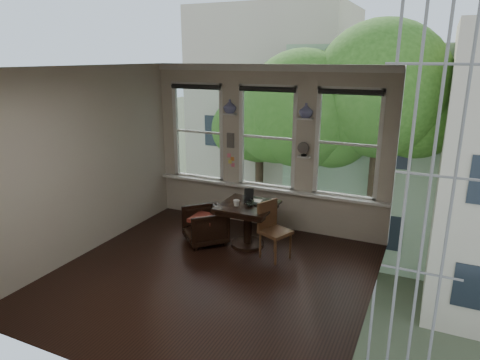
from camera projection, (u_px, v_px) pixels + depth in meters
The scene contains 25 objects.
ground at pixel (211, 276), 6.34m from camera, with size 4.50×4.50×0.00m, color black.
ceiling at pixel (207, 67), 5.50m from camera, with size 4.50×4.50×0.00m, color silver.
wall_back at pixel (268, 148), 7.88m from camera, with size 4.50×4.50×0.00m, color beige.
wall_front at pixel (92, 239), 3.96m from camera, with size 4.50×4.50×0.00m, color beige.
wall_left at pixel (85, 162), 6.82m from camera, with size 4.50×4.50×0.00m, color beige.
wall_right at pixel (377, 201), 5.01m from camera, with size 4.50×4.50×0.00m, color beige.
window_left at pixel (199, 132), 8.41m from camera, with size 1.10×0.12×1.90m, color white, non-canonical shape.
window_center at pixel (268, 137), 7.82m from camera, with size 1.10×0.12×1.90m, color white, non-canonical shape.
window_right at pixel (348, 144), 7.24m from camera, with size 1.10×0.12×1.90m, color white, non-canonical shape.
shelf_left at pixel (230, 114), 7.92m from camera, with size 0.26×0.16×0.03m, color white.
shelf_right at pixel (306, 119), 7.33m from camera, with size 0.26×0.16×0.03m, color white.
intercom at pixel (231, 140), 8.08m from camera, with size 0.14×0.06×0.28m, color #59544F.
sticky_notes at pixel (231, 158), 8.18m from camera, with size 0.16×0.01×0.24m, color pink, non-canonical shape.
desk_fan at pixel (304, 151), 7.47m from camera, with size 0.20×0.20×0.24m, color #59544F, non-canonical shape.
vase_left at pixel (230, 106), 7.88m from camera, with size 0.24×0.24×0.25m, color silver.
vase_right at pixel (306, 110), 7.29m from camera, with size 0.24×0.24×0.25m, color silver.
table at pixel (248, 225), 7.24m from camera, with size 0.90×0.90×0.75m, color black, non-canonical shape.
armchair_left at pixel (205, 226), 7.39m from camera, with size 0.67×0.69×0.62m, color black.
cushion_red at pixel (205, 218), 7.35m from camera, with size 0.45×0.45×0.06m, color maroon.
side_chair_right at pixel (276, 231), 6.77m from camera, with size 0.42×0.42×0.92m, color #4D341B, non-canonical shape.
laptop at pixel (252, 204), 7.11m from camera, with size 0.30×0.19×0.02m, color black.
mug at pixel (236, 203), 7.05m from camera, with size 0.11×0.11×0.10m, color white.
drinking_glass at pixel (250, 204), 7.01m from camera, with size 0.14×0.14×0.11m, color white.
tablet at pixel (249, 195), 7.29m from camera, with size 0.16×0.02×0.22m, color black.
papers at pixel (254, 202), 7.26m from camera, with size 0.22×0.30×0.00m, color silver.
Camera 1 is at (2.77, -4.98, 3.13)m, focal length 32.00 mm.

